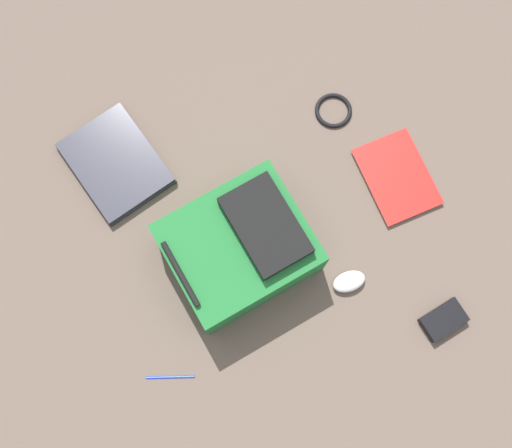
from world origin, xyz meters
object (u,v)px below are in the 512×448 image
object	(u,v)px
backpack	(240,247)
book_red	(397,177)
cable_coil	(333,111)
computer_mouse	(349,281)
pen_black	(170,377)
laptop	(116,163)
power_brick	(443,320)

from	to	relation	value
backpack	book_red	world-z (taller)	backpack
book_red	cable_coil	world-z (taller)	book_red
computer_mouse	pen_black	xyz separation A→B (m)	(-0.11, 0.58, -0.01)
laptop	computer_mouse	distance (m)	0.80
backpack	computer_mouse	bearing A→B (deg)	-122.89
laptop	cable_coil	bearing A→B (deg)	-92.70
backpack	power_brick	bearing A→B (deg)	-126.14
backpack	pen_black	size ratio (longest dim) A/B	3.23
computer_mouse	power_brick	size ratio (longest dim) A/B	0.79
laptop	power_brick	world-z (taller)	same
laptop	power_brick	xyz separation A→B (m)	(-0.75, -0.79, 0.00)
laptop	backpack	bearing A→B (deg)	-143.20
laptop	power_brick	distance (m)	1.09
backpack	pen_black	distance (m)	0.42
backpack	power_brick	distance (m)	0.63
pen_black	computer_mouse	bearing A→B (deg)	-79.68
book_red	pen_black	bearing A→B (deg)	113.94
cable_coil	power_brick	size ratio (longest dim) A/B	0.95
laptop	pen_black	bearing A→B (deg)	178.80
backpack	laptop	world-z (taller)	backpack
backpack	cable_coil	size ratio (longest dim) A/B	3.81
power_brick	backpack	bearing A→B (deg)	53.86
laptop	book_red	size ratio (longest dim) A/B	1.33
book_red	pen_black	world-z (taller)	book_red
cable_coil	pen_black	distance (m)	0.96
computer_mouse	backpack	bearing A→B (deg)	55.10
backpack	book_red	xyz separation A→B (m)	(0.08, -0.53, -0.09)
book_red	computer_mouse	size ratio (longest dim) A/B	2.86
computer_mouse	cable_coil	distance (m)	0.55
power_brick	pen_black	size ratio (longest dim) A/B	0.89
laptop	pen_black	world-z (taller)	laptop
book_red	power_brick	size ratio (longest dim) A/B	2.27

